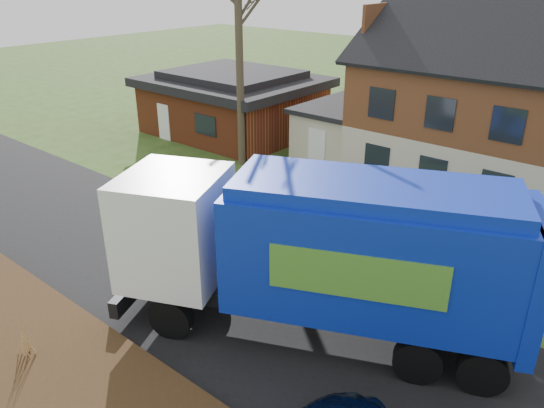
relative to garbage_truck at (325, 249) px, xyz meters
The scene contains 8 objects.
ground 4.35m from the garbage_truck, behind, with size 120.00×120.00×0.00m, color #304B19.
road 4.34m from the garbage_truck, behind, with size 80.00×7.00×0.02m, color black.
mulch_verge 7.01m from the garbage_truck, 121.59° to the right, with size 80.00×3.50×0.30m, color #321B10.
main_house 13.84m from the garbage_truck, 98.10° to the left, with size 12.95×8.95×9.26m.
ranch_house 20.02m from the garbage_truck, 140.49° to the left, with size 9.80×8.20×3.70m.
garbage_truck is the anchor object (origin of this frame).
silver_sedan 6.45m from the garbage_truck, 144.18° to the left, with size 1.51×4.32×1.42m, color #A7A8AE.
grass_clump_mid 7.95m from the garbage_truck, 130.88° to the right, with size 0.33×0.27×0.93m.
Camera 1 is at (10.04, -9.81, 9.33)m, focal length 35.00 mm.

